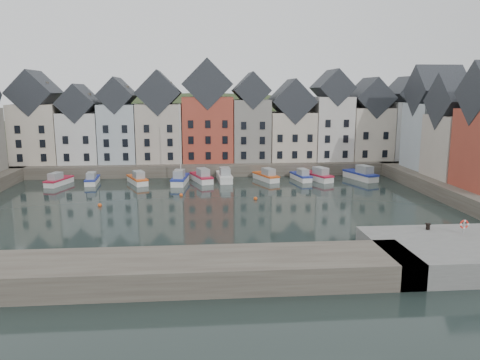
{
  "coord_description": "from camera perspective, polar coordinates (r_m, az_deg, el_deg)",
  "views": [
    {
      "loc": [
        -1.22,
        -55.52,
        14.3
      ],
      "look_at": [
        4.0,
        6.0,
        2.53
      ],
      "focal_mm": 35.0,
      "sensor_mm": 36.0,
      "label": 1
    }
  ],
  "objects": [
    {
      "name": "boat_d",
      "position": [
        73.72,
        -7.32,
        0.17
      ],
      "size": [
        2.81,
        6.78,
        12.58
      ],
      "rotation": [
        0.0,
        0.0,
        -0.12
      ],
      "color": "silver",
      "rests_on": "ground"
    },
    {
      "name": "boat_h",
      "position": [
        76.71,
        7.47,
        0.45
      ],
      "size": [
        2.77,
        5.87,
        2.17
      ],
      "rotation": [
        0.0,
        0.0,
        0.19
      ],
      "color": "silver",
      "rests_on": "ground"
    },
    {
      "name": "right_terrace",
      "position": [
        73.88,
        25.54,
        5.57
      ],
      "size": [
        8.3,
        24.25,
        16.36
      ],
      "color": "#ACB7BE",
      "rests_on": "right_quay"
    },
    {
      "name": "boat_b",
      "position": [
        76.8,
        -17.58,
        0.03
      ],
      "size": [
        2.04,
        5.55,
        2.09
      ],
      "rotation": [
        0.0,
        0.0,
        0.07
      ],
      "color": "silver",
      "rests_on": "ground"
    },
    {
      "name": "boat_g",
      "position": [
        75.92,
        3.23,
        0.45
      ],
      "size": [
        3.9,
        6.28,
        2.31
      ],
      "rotation": [
        0.0,
        0.0,
        0.37
      ],
      "color": "silver",
      "rests_on": "ground"
    },
    {
      "name": "ground",
      "position": [
        57.34,
        -3.49,
        -3.66
      ],
      "size": [
        260.0,
        260.0,
        0.0
      ],
      "primitive_type": "plane",
      "color": "black",
      "rests_on": "ground"
    },
    {
      "name": "mooring_bollard",
      "position": [
        45.6,
        21.94,
        -5.25
      ],
      "size": [
        0.48,
        0.48,
        0.56
      ],
      "color": "black",
      "rests_on": "near_quay"
    },
    {
      "name": "boat_j",
      "position": [
        79.11,
        14.55,
        0.62
      ],
      "size": [
        4.22,
        7.32,
        2.68
      ],
      "rotation": [
        0.0,
        0.0,
        0.31
      ],
      "color": "silver",
      "rests_on": "ground"
    },
    {
      "name": "boat_a",
      "position": [
        77.46,
        -21.27,
        -0.09
      ],
      "size": [
        3.34,
        6.05,
        2.22
      ],
      "rotation": [
        0.0,
        0.0,
        -0.28
      ],
      "color": "silver",
      "rests_on": "ground"
    },
    {
      "name": "mooring_buoys",
      "position": [
        62.54,
        -7.28,
        -2.37
      ],
      "size": [
        20.5,
        5.5,
        0.5
      ],
      "color": "#D65019",
      "rests_on": "ground"
    },
    {
      "name": "far_terrace",
      "position": [
        83.81,
        -1.83,
        7.08
      ],
      "size": [
        72.37,
        8.16,
        17.78
      ],
      "color": "beige",
      "rests_on": "far_quay"
    },
    {
      "name": "far_quay",
      "position": [
        86.55,
        -3.99,
        1.93
      ],
      "size": [
        90.0,
        16.0,
        2.0
      ],
      "primitive_type": "cube",
      "color": "#443D34",
      "rests_on": "ground"
    },
    {
      "name": "boat_f",
      "position": [
        75.3,
        -1.92,
        0.43
      ],
      "size": [
        2.45,
        6.74,
        2.55
      ],
      "rotation": [
        0.0,
        0.0,
        0.06
      ],
      "color": "silver",
      "rests_on": "ground"
    },
    {
      "name": "life_ring_post",
      "position": [
        45.28,
        25.65,
        -4.93
      ],
      "size": [
        0.8,
        0.17,
        1.3
      ],
      "color": "gray",
      "rests_on": "near_quay"
    },
    {
      "name": "boat_i",
      "position": [
        76.89,
        9.44,
        0.49
      ],
      "size": [
        4.39,
        6.73,
        2.48
      ],
      "rotation": [
        0.0,
        0.0,
        0.4
      ],
      "color": "silver",
      "rests_on": "ground"
    },
    {
      "name": "near_wall",
      "position": [
        37.11,
        -18.53,
        -10.79
      ],
      "size": [
        50.0,
        6.0,
        2.0
      ],
      "primitive_type": "cube",
      "color": "#443D34",
      "rests_on": "ground"
    },
    {
      "name": "boat_e",
      "position": [
        74.99,
        -4.7,
        0.34
      ],
      "size": [
        3.91,
        6.78,
        2.49
      ],
      "rotation": [
        0.0,
        0.0,
        0.31
      ],
      "color": "silver",
      "rests_on": "ground"
    },
    {
      "name": "hillside",
      "position": [
        116.1,
        -4.07,
        -5.36
      ],
      "size": [
        153.6,
        70.4,
        64.0
      ],
      "color": "black",
      "rests_on": "ground"
    },
    {
      "name": "boat_c",
      "position": [
        74.87,
        -12.38,
        0.07
      ],
      "size": [
        4.07,
        6.29,
        2.32
      ],
      "rotation": [
        0.0,
        0.0,
        0.4
      ],
      "color": "silver",
      "rests_on": "ground"
    },
    {
      "name": "near_quay",
      "position": [
        44.47,
        27.19,
        -7.84
      ],
      "size": [
        18.0,
        10.0,
        2.0
      ],
      "primitive_type": "cube",
      "color": "#60605E",
      "rests_on": "ground"
    }
  ]
}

